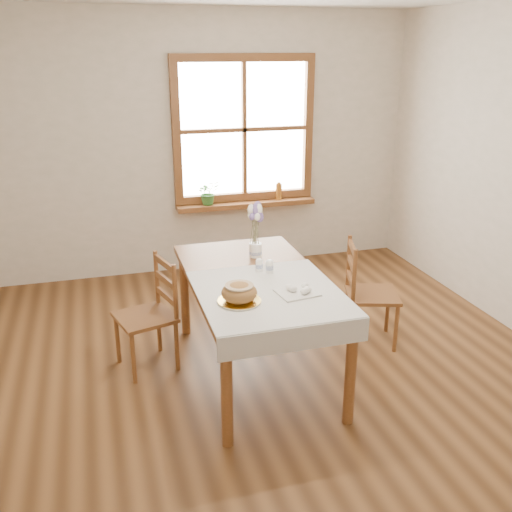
{
  "coord_description": "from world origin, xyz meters",
  "views": [
    {
      "loc": [
        -1.01,
        -3.19,
        2.24
      ],
      "look_at": [
        0.0,
        0.3,
        0.9
      ],
      "focal_mm": 40.0,
      "sensor_mm": 36.0,
      "label": 1
    }
  ],
  "objects": [
    {
      "name": "ground",
      "position": [
        0.0,
        0.0,
        0.0
      ],
      "size": [
        5.0,
        5.0,
        0.0
      ],
      "primitive_type": "plane",
      "color": "brown",
      "rests_on": "ground"
    },
    {
      "name": "room_walls",
      "position": [
        0.0,
        0.0,
        1.71
      ],
      "size": [
        4.6,
        5.1,
        2.65
      ],
      "color": "silver",
      "rests_on": "ground"
    },
    {
      "name": "window",
      "position": [
        0.5,
        2.47,
        1.45
      ],
      "size": [
        1.46,
        0.08,
        1.46
      ],
      "color": "brown",
      "rests_on": "ground"
    },
    {
      "name": "window_sill",
      "position": [
        0.5,
        2.4,
        0.69
      ],
      "size": [
        1.46,
        0.2,
        0.05
      ],
      "color": "brown",
      "rests_on": "ground"
    },
    {
      "name": "dining_table",
      "position": [
        0.0,
        0.3,
        0.66
      ],
      "size": [
        0.9,
        1.6,
        0.75
      ],
      "color": "brown",
      "rests_on": "ground"
    },
    {
      "name": "table_linen",
      "position": [
        0.0,
        -0.0,
        0.76
      ],
      "size": [
        0.91,
        0.99,
        0.01
      ],
      "primitive_type": "cube",
      "color": "silver",
      "rests_on": "dining_table"
    },
    {
      "name": "chair_left",
      "position": [
        -0.75,
        0.6,
        0.41
      ],
      "size": [
        0.49,
        0.48,
        0.83
      ],
      "primitive_type": null,
      "rotation": [
        0.0,
        0.0,
        -1.29
      ],
      "color": "brown",
      "rests_on": "ground"
    },
    {
      "name": "chair_right",
      "position": [
        1.01,
        0.49,
        0.42
      ],
      "size": [
        0.51,
        0.5,
        0.84
      ],
      "primitive_type": null,
      "rotation": [
        0.0,
        0.0,
        1.26
      ],
      "color": "brown",
      "rests_on": "ground"
    },
    {
      "name": "bread_plate",
      "position": [
        -0.22,
        -0.1,
        0.77
      ],
      "size": [
        0.31,
        0.31,
        0.01
      ],
      "primitive_type": "cylinder",
      "rotation": [
        0.0,
        0.0,
        0.22
      ],
      "color": "white",
      "rests_on": "table_linen"
    },
    {
      "name": "bread_loaf",
      "position": [
        -0.22,
        -0.1,
        0.84
      ],
      "size": [
        0.22,
        0.22,
        0.12
      ],
      "primitive_type": "ellipsoid",
      "color": "#A37239",
      "rests_on": "bread_plate"
    },
    {
      "name": "egg_napkin",
      "position": [
        0.17,
        -0.07,
        0.77
      ],
      "size": [
        0.27,
        0.24,
        0.01
      ],
      "primitive_type": "cube",
      "rotation": [
        0.0,
        0.0,
        0.14
      ],
      "color": "silver",
      "rests_on": "table_linen"
    },
    {
      "name": "eggs",
      "position": [
        0.17,
        -0.07,
        0.79
      ],
      "size": [
        0.21,
        0.19,
        0.04
      ],
      "primitive_type": null,
      "rotation": [
        0.0,
        0.0,
        0.14
      ],
      "color": "white",
      "rests_on": "egg_napkin"
    },
    {
      "name": "salt_shaker",
      "position": [
        0.04,
        0.36,
        0.81
      ],
      "size": [
        0.06,
        0.06,
        0.1
      ],
      "primitive_type": "cylinder",
      "rotation": [
        0.0,
        0.0,
        0.12
      ],
      "color": "white",
      "rests_on": "table_linen"
    },
    {
      "name": "pepper_shaker",
      "position": [
        0.1,
        0.31,
        0.81
      ],
      "size": [
        0.06,
        0.06,
        0.1
      ],
      "primitive_type": "cylinder",
      "rotation": [
        0.0,
        0.0,
        0.13
      ],
      "color": "white",
      "rests_on": "table_linen"
    },
    {
      "name": "flower_vase",
      "position": [
        0.1,
        0.66,
        0.8
      ],
      "size": [
        0.12,
        0.12,
        0.1
      ],
      "primitive_type": "cylinder",
      "rotation": [
        0.0,
        0.0,
        -0.3
      ],
      "color": "white",
      "rests_on": "dining_table"
    },
    {
      "name": "lavender_bouquet",
      "position": [
        0.1,
        0.66,
        1.01
      ],
      "size": [
        0.17,
        0.17,
        0.31
      ],
      "primitive_type": null,
      "color": "#695292",
      "rests_on": "flower_vase"
    },
    {
      "name": "potted_plant",
      "position": [
        0.1,
        2.4,
        0.81
      ],
      "size": [
        0.27,
        0.29,
        0.19
      ],
      "primitive_type": "imported",
      "rotation": [
        0.0,
        0.0,
        0.22
      ],
      "color": "#36712D",
      "rests_on": "window_sill"
    },
    {
      "name": "amber_bottle",
      "position": [
        0.86,
        2.4,
        0.81
      ],
      "size": [
        0.08,
        0.08,
        0.19
      ],
      "primitive_type": "cylinder",
      "rotation": [
        0.0,
        0.0,
        0.27
      ],
      "color": "#AD6620",
      "rests_on": "window_sill"
    }
  ]
}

